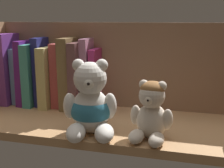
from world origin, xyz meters
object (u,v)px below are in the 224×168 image
object	(u,v)px
book_2	(28,72)
book_1	(22,75)
book_8	(81,75)
book_6	(62,74)
book_4	(44,71)
book_10	(97,78)
book_0	(13,68)
book_3	(36,74)
book_7	(72,72)
book_5	(52,76)
book_9	(89,73)
teddy_bear_larger	(90,105)
teddy_bear_smaller	(151,112)

from	to	relation	value
book_2	book_1	bearing A→B (deg)	180.00
book_8	book_6	bearing A→B (deg)	180.00
book_6	book_4	bearing A→B (deg)	180.00
book_6	book_1	bearing A→B (deg)	180.00
book_2	book_8	size ratio (longest dim) A/B	1.00
book_4	book_6	xyz separation A→B (cm)	(5.82, 0.00, -0.75)
book_4	book_10	world-z (taller)	book_4
book_0	book_8	xyz separation A→B (cm)	(22.52, 0.00, -1.01)
book_3	book_6	distance (cm)	8.41
book_7	book_5	bearing A→B (deg)	180.00
book_9	teddy_bear_larger	world-z (taller)	book_9
book_8	book_7	bearing A→B (deg)	180.00
book_1	book_2	size ratio (longest dim) A/B	0.87
book_4	book_8	bearing A→B (deg)	0.00
book_0	book_9	size ratio (longest dim) A/B	1.05
book_7	book_8	xyz separation A→B (cm)	(2.95, 0.00, -0.57)
book_2	book_4	xyz separation A→B (cm)	(5.13, 0.00, 0.45)
book_3	book_8	bearing A→B (deg)	0.00
book_4	book_10	distance (cm)	16.76
book_3	book_4	world-z (taller)	book_4
book_0	book_4	distance (cm)	10.55
book_1	book_5	world-z (taller)	book_5
book_1	book_4	size ratio (longest dim) A/B	0.84
book_6	teddy_bear_larger	bearing A→B (deg)	-50.94
book_6	book_5	bearing A→B (deg)	180.00
book_5	book_6	size ratio (longest dim) A/B	0.94
book_2	teddy_bear_smaller	xyz separation A→B (cm)	(39.89, -18.76, -3.49)
book_6	book_8	world-z (taller)	book_8
book_8	teddy_bear_smaller	bearing A→B (deg)	-39.48
book_2	teddy_bear_smaller	world-z (taller)	book_2
book_4	teddy_bear_larger	world-z (taller)	book_4
book_5	teddy_bear_larger	xyz separation A→B (cm)	(18.58, -19.04, -2.09)
book_2	book_7	bearing A→B (deg)	0.00
book_10	book_8	bearing A→B (deg)	180.00
book_0	book_9	xyz separation A→B (cm)	(25.03, 0.00, -0.52)
book_3	book_9	xyz separation A→B (cm)	(17.08, 0.00, 0.92)
book_6	teddy_bear_larger	world-z (taller)	book_6
book_0	book_1	size ratio (longest dim) A/B	1.26
book_0	teddy_bear_larger	bearing A→B (deg)	-30.90
book_8	teddy_bear_larger	xyz separation A→B (cm)	(9.29, -19.04, -2.89)
book_7	book_6	bearing A→B (deg)	180.00
teddy_bear_smaller	book_0	bearing A→B (deg)	157.50
book_6	book_8	bearing A→B (deg)	0.00
teddy_bear_smaller	book_9	bearing A→B (deg)	137.21
book_10	book_9	bearing A→B (deg)	180.00
teddy_bear_smaller	book_1	bearing A→B (deg)	156.09
book_2	book_5	distance (cm)	7.87
teddy_bear_larger	book_8	bearing A→B (deg)	116.01
book_1	book_10	size ratio (longest dim) A/B	0.97
book_1	book_9	distance (cm)	22.11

